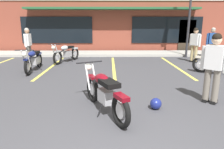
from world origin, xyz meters
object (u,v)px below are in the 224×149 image
at_px(motorcycle_black_cruiser, 33,60).
at_px(motorcycle_silver_naked, 222,63).
at_px(person_near_building, 212,42).
at_px(person_in_shorts_foreground, 214,65).
at_px(motorcycle_blue_standard, 66,53).
at_px(person_by_back_row, 28,43).
at_px(helmet_on_pavement, 156,104).
at_px(person_in_black_shirt, 195,43).
at_px(motorcycle_foreground_classic, 104,92).

bearing_deg(motorcycle_black_cruiser, motorcycle_silver_naked, -6.17).
xyz_separation_m(motorcycle_black_cruiser, person_near_building, (8.41, 2.59, 0.49)).
bearing_deg(person_in_shorts_foreground, motorcycle_blue_standard, 129.82).
relative_size(motorcycle_black_cruiser, person_in_shorts_foreground, 1.26).
bearing_deg(person_by_back_row, helmet_on_pavement, -48.85).
relative_size(person_in_black_shirt, person_near_building, 1.00).
xyz_separation_m(motorcycle_blue_standard, person_in_shorts_foreground, (4.56, -5.47, 0.49)).
bearing_deg(person_in_shorts_foreground, person_near_building, 64.24).
relative_size(motorcycle_foreground_classic, helmet_on_pavement, 7.53).
xyz_separation_m(person_in_shorts_foreground, helmet_on_pavement, (-1.39, -0.35, -0.82)).
relative_size(person_by_back_row, person_near_building, 1.00).
distance_m(person_in_shorts_foreground, helmet_on_pavement, 1.65).
height_order(person_in_shorts_foreground, person_near_building, same).
bearing_deg(person_in_shorts_foreground, person_by_back_row, 140.05).
height_order(motorcycle_silver_naked, helmet_on_pavement, motorcycle_silver_naked).
distance_m(person_in_black_shirt, helmet_on_pavement, 6.54).
relative_size(motorcycle_silver_naked, motorcycle_blue_standard, 0.89).
xyz_separation_m(motorcycle_silver_naked, helmet_on_pavement, (-3.11, -3.07, -0.33)).
xyz_separation_m(motorcycle_silver_naked, person_near_building, (1.21, 3.37, 0.49)).
bearing_deg(motorcycle_foreground_classic, helmet_on_pavement, 7.17).
height_order(motorcycle_black_cruiser, person_near_building, person_near_building).
xyz_separation_m(person_in_shorts_foreground, person_by_back_row, (-6.33, 5.31, 0.00)).
distance_m(motorcycle_foreground_classic, person_in_black_shirt, 7.25).
bearing_deg(person_near_building, motorcycle_foreground_classic, -129.78).
relative_size(motorcycle_black_cruiser, person_in_black_shirt, 1.26).
bearing_deg(helmet_on_pavement, motorcycle_foreground_classic, -172.83).
height_order(motorcycle_foreground_classic, motorcycle_silver_naked, same).
bearing_deg(person_in_shorts_foreground, motorcycle_silver_naked, 57.63).
relative_size(motorcycle_black_cruiser, motorcycle_silver_naked, 1.19).
xyz_separation_m(motorcycle_blue_standard, person_by_back_row, (-1.77, -0.16, 0.49)).
xyz_separation_m(motorcycle_foreground_classic, motorcycle_silver_naked, (4.26, 3.21, 0.00)).
relative_size(motorcycle_blue_standard, helmet_on_pavement, 7.60).
xyz_separation_m(motorcycle_foreground_classic, person_by_back_row, (-3.79, 5.80, 0.49)).
bearing_deg(motorcycle_black_cruiser, person_near_building, 17.11).
bearing_deg(person_near_building, helmet_on_pavement, -123.91).
relative_size(motorcycle_silver_naked, person_by_back_row, 1.05).
height_order(motorcycle_silver_naked, motorcycle_blue_standard, same).
height_order(motorcycle_foreground_classic, motorcycle_black_cruiser, same).
bearing_deg(motorcycle_silver_naked, motorcycle_blue_standard, 156.32).
xyz_separation_m(motorcycle_foreground_classic, person_in_black_shirt, (4.28, 5.83, 0.49)).
height_order(person_near_building, helmet_on_pavement, person_near_building).
height_order(person_in_black_shirt, person_in_shorts_foreground, same).
height_order(person_in_black_shirt, person_near_building, same).
bearing_deg(person_in_black_shirt, person_in_shorts_foreground, -108.00).
bearing_deg(person_near_building, motorcycle_black_cruiser, -162.89).
distance_m(motorcycle_blue_standard, person_near_building, 7.54).
distance_m(motorcycle_black_cruiser, helmet_on_pavement, 5.62).
xyz_separation_m(motorcycle_silver_naked, person_in_black_shirt, (0.01, 2.62, 0.49)).
xyz_separation_m(motorcycle_silver_naked, person_by_back_row, (-8.06, 2.59, 0.49)).
relative_size(motorcycle_foreground_classic, person_in_shorts_foreground, 1.17).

